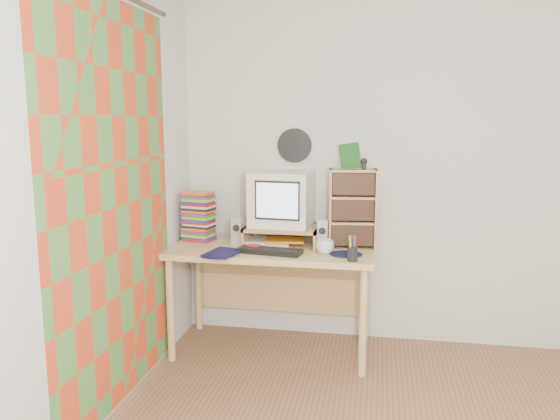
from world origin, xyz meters
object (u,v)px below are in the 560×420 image
at_px(crt_monitor, 281,199).
at_px(diary, 210,250).
at_px(desk, 274,263).
at_px(cd_rack, 352,208).
at_px(dvd_stack, 199,221).
at_px(mug, 325,247).
at_px(keyboard, 269,251).

xyz_separation_m(crt_monitor, diary, (-0.40, -0.41, -0.29)).
xyz_separation_m(desk, cd_rack, (0.54, 0.05, 0.40)).
height_order(desk, cd_rack, cd_rack).
distance_m(dvd_stack, mug, 0.97).
relative_size(keyboard, diary, 1.85).
bearing_deg(mug, dvd_stack, 165.87).
distance_m(desk, crt_monitor, 0.46).
bearing_deg(crt_monitor, mug, -34.17).
relative_size(dvd_stack, mug, 2.45).
bearing_deg(diary, cd_rack, 33.17).
relative_size(dvd_stack, cd_rack, 0.54).
bearing_deg(mug, diary, -169.80).
relative_size(crt_monitor, diary, 1.75).
distance_m(crt_monitor, keyboard, 0.45).
xyz_separation_m(crt_monitor, mug, (0.34, -0.28, -0.27)).
bearing_deg(keyboard, cd_rack, 38.11).
xyz_separation_m(cd_rack, mug, (-0.16, -0.24, -0.22)).
bearing_deg(cd_rack, dvd_stack, 173.72).
bearing_deg(diary, keyboard, 22.69).
height_order(desk, mug, mug).
bearing_deg(cd_rack, crt_monitor, 169.22).
bearing_deg(cd_rack, mug, -130.57).
bearing_deg(keyboard, dvd_stack, 162.39).
bearing_deg(diary, crt_monitor, 56.44).
xyz_separation_m(keyboard, dvd_stack, (-0.58, 0.29, 0.13)).
bearing_deg(crt_monitor, dvd_stack, -170.92).
distance_m(desk, dvd_stack, 0.63).
relative_size(crt_monitor, dvd_stack, 1.40).
bearing_deg(crt_monitor, desk, -108.19).
height_order(mug, diary, mug).
distance_m(desk, keyboard, 0.29).
height_order(cd_rack, mug, cd_rack).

